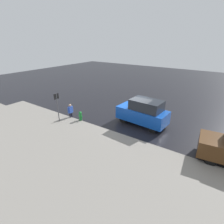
% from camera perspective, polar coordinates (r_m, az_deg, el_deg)
% --- Properties ---
extents(ground_plane, '(60.00, 60.00, 0.00)m').
position_cam_1_polar(ground_plane, '(14.79, 6.40, -2.43)').
color(ground_plane, black).
extents(kerb_strip, '(24.00, 3.20, 0.04)m').
position_cam_1_polar(kerb_strip, '(11.67, -3.69, -9.59)').
color(kerb_strip, gray).
rests_on(kerb_strip, ground).
extents(moving_hatchback, '(4.01, 1.97, 2.06)m').
position_cam_1_polar(moving_hatchback, '(13.68, 10.16, -0.09)').
color(moving_hatchback, blue).
rests_on(moving_hatchback, ground).
extents(fire_hydrant, '(0.42, 0.31, 0.80)m').
position_cam_1_polar(fire_hydrant, '(14.56, -10.26, -1.35)').
color(fire_hydrant, '#197A2D').
rests_on(fire_hydrant, ground).
extents(pedestrian, '(0.24, 0.57, 1.22)m').
position_cam_1_polar(pedestrian, '(15.22, -13.42, 0.62)').
color(pedestrian, blue).
rests_on(pedestrian, ground).
extents(metal_railing, '(9.22, 0.04, 1.05)m').
position_cam_1_polar(metal_railing, '(9.67, -5.80, -12.24)').
color(metal_railing, '#B7BABF').
rests_on(metal_railing, ground).
extents(sign_post, '(0.07, 0.44, 2.40)m').
position_cam_1_polar(sign_post, '(14.39, -17.47, 2.71)').
color(sign_post, '#4C4C51').
rests_on(sign_post, ground).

